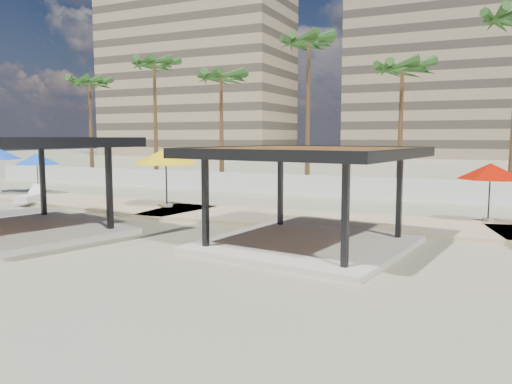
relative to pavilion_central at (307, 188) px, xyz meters
The scene contains 16 objects.
ground 4.14m from the pavilion_central, 137.65° to the right, with size 200.00×200.00×0.00m, color tan.
promenade 5.54m from the pavilion_central, 97.97° to the left, with size 44.45×7.97×0.24m.
boundary_wall 13.85m from the pavilion_central, 101.40° to the left, with size 56.00×0.30×1.20m, color silver.
building_west 80.45m from the pavilion_central, 124.32° to the left, with size 34.00×16.00×32.40m.
building_mid 76.53m from the pavilion_central, 89.03° to the left, with size 38.00×16.00×30.40m.
pavilion_central is the anchor object (origin of this frame).
pavilion_west 10.50m from the pavilion_central, 165.10° to the right, with size 8.43×8.43×3.47m.
umbrella_b 9.90m from the pavilion_central, 151.43° to the left, with size 3.67×3.67×2.79m.
umbrella_c 8.51m from the pavilion_central, 52.14° to the left, with size 3.29×3.29×2.29m.
umbrella_f 20.15m from the pavilion_central, 161.45° to the left, with size 3.41×3.41×2.31m.
lounger_a 16.62m from the pavilion_central, 168.29° to the left, with size 1.45×2.23×0.80m.
palm_a 29.06m from the pavilion_central, 146.31° to the left, with size 3.00×3.00×8.63m.
palm_b 24.92m from the pavilion_central, 137.55° to the left, with size 3.00×3.00×9.72m.
palm_c 20.26m from the pavilion_central, 126.90° to the left, with size 3.00×3.00×8.41m.
palm_d 18.85m from the pavilion_central, 109.23° to the left, with size 3.00×3.00×10.40m.
palm_e 16.79m from the pavilion_central, 89.01° to the left, with size 3.00×3.00×8.35m.
Camera 1 is at (7.91, -12.29, 3.49)m, focal length 35.00 mm.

